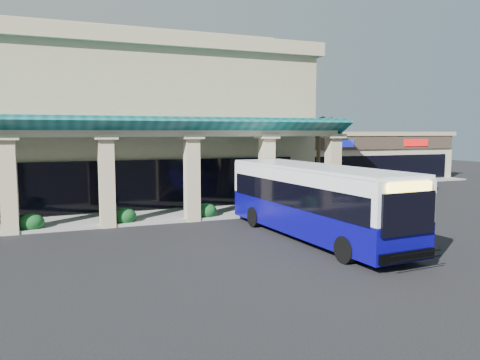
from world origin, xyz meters
name	(u,v)px	position (x,y,z in m)	size (l,w,h in m)	color
ground	(284,236)	(0.00, 0.00, 0.00)	(110.00, 110.00, 0.00)	black
main_building	(82,121)	(-8.00, 16.00, 5.67)	(30.80, 14.80, 11.35)	tan
arcade	(94,170)	(-8.00, 6.80, 2.85)	(30.00, 6.20, 5.70)	#0E5456
strip_mall	(331,154)	(18.00, 24.00, 2.45)	(22.50, 12.50, 4.90)	beige
palm_0	(318,153)	(8.50, 11.00, 3.30)	(2.40, 2.40, 6.60)	#10390F
palm_1	(310,156)	(9.50, 14.00, 2.90)	(2.40, 2.40, 5.80)	#10390F
broadleaf_tree	(262,159)	(7.50, 19.00, 2.41)	(2.60, 2.60, 4.81)	#0F4418
transit_bus	(314,202)	(0.96, -1.00, 1.68)	(2.79, 12.00, 3.35)	#08057A
pedestrian	(408,215)	(5.58, -1.94, 0.93)	(0.68, 0.45, 1.86)	#4F517C
car_silver	(309,180)	(9.88, 14.72, 0.85)	(2.00, 4.96, 1.69)	#ABA9B8
car_white	(355,180)	(14.44, 14.59, 0.71)	(1.51, 4.33, 1.43)	maroon
car_red	(376,178)	(16.61, 14.54, 0.77)	(2.16, 5.31, 1.54)	maroon
car_gray	(407,179)	(18.88, 13.19, 0.71)	(2.37, 5.14, 1.43)	#0D1752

